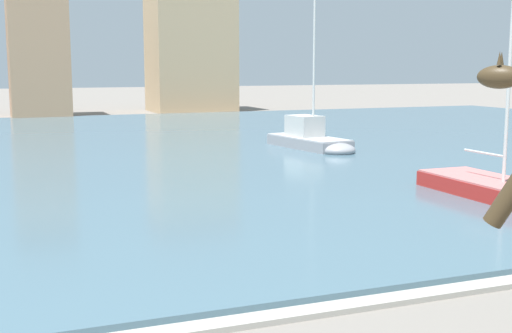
% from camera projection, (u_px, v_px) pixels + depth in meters
% --- Properties ---
extents(harbor_water, '(90.81, 50.48, 0.25)m').
position_uv_depth(harbor_water, '(99.00, 151.00, 35.94)').
color(harbor_water, '#476675').
rests_on(harbor_water, ground).
extents(quay_edge_coping, '(90.81, 0.50, 0.12)m').
position_uv_depth(quay_edge_coping, '(305.00, 313.00, 12.51)').
color(quay_edge_coping, '#ADA89E').
rests_on(quay_edge_coping, ground).
extents(sailboat_red, '(2.22, 6.64, 7.01)m').
position_uv_depth(sailboat_red, '(506.00, 194.00, 22.13)').
color(sailboat_red, red).
rests_on(sailboat_red, ground).
extents(sailboat_grey, '(2.84, 6.45, 8.65)m').
position_uv_depth(sailboat_grey, '(313.00, 141.00, 35.97)').
color(sailboat_grey, '#939399').
rests_on(sailboat_grey, ground).
extents(townhouse_narrow_midrow, '(5.15, 7.23, 11.95)m').
position_uv_depth(townhouse_narrow_midrow, '(38.00, 51.00, 60.31)').
color(townhouse_narrow_midrow, tan).
rests_on(townhouse_narrow_midrow, ground).
extents(townhouse_corner_house, '(8.40, 6.91, 13.09)m').
position_uv_depth(townhouse_corner_house, '(190.00, 47.00, 68.82)').
color(townhouse_corner_house, tan).
rests_on(townhouse_corner_house, ground).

